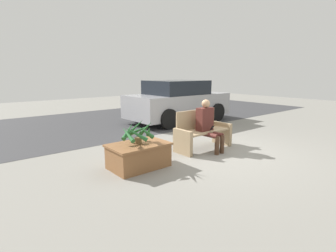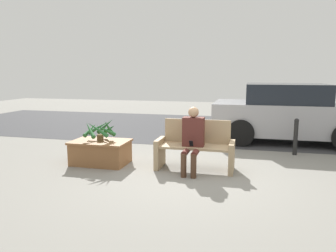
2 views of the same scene
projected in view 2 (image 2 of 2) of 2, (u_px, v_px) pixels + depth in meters
ground_plane at (194, 175)px, 5.92m from camera, size 30.00×30.00×0.00m
road_surface at (220, 128)px, 10.97m from camera, size 20.00×6.00×0.01m
bench at (195, 148)px, 6.28m from camera, size 1.48×0.57×0.93m
person_seated at (193, 137)px, 6.05m from camera, size 0.40×0.63×1.21m
planter_box at (101, 151)px, 6.65m from camera, size 1.14×0.76×0.48m
potted_plant at (101, 129)px, 6.58m from camera, size 0.68×0.69×0.46m
parked_car at (288, 113)px, 8.72m from camera, size 3.91×1.98×1.55m
bollard_post at (296, 136)px, 7.34m from camera, size 0.11×0.11×0.83m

